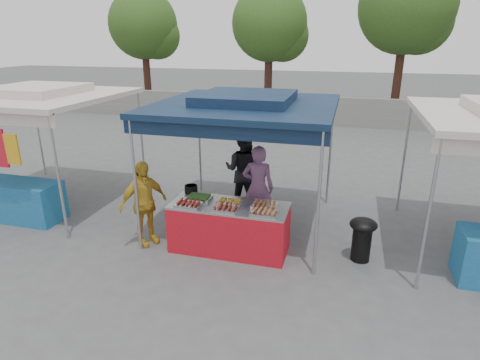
% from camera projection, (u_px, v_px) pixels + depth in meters
% --- Properties ---
extents(ground_plane, '(80.00, 80.00, 0.00)m').
position_uv_depth(ground_plane, '(231.00, 246.00, 7.13)').
color(ground_plane, '#4F4F51').
extents(back_wall, '(40.00, 0.25, 1.20)m').
position_uv_depth(back_wall, '(305.00, 110.00, 16.93)').
color(back_wall, slate).
rests_on(back_wall, ground_plane).
extents(main_canopy, '(3.20, 3.20, 2.57)m').
position_uv_depth(main_canopy, '(245.00, 104.00, 7.22)').
color(main_canopy, '#A5A6AB').
rests_on(main_canopy, ground_plane).
extents(neighbor_stall_left, '(3.20, 3.20, 2.57)m').
position_uv_depth(neighbor_stall_left, '(29.00, 136.00, 8.23)').
color(neighbor_stall_left, '#A5A6AB').
rests_on(neighbor_stall_left, ground_plane).
extents(tree_0, '(3.45, 3.38, 5.81)m').
position_uv_depth(tree_0, '(147.00, 28.00, 19.97)').
color(tree_0, '#391D16').
rests_on(tree_0, ground_plane).
extents(tree_1, '(3.44, 3.37, 5.79)m').
position_uv_depth(tree_1, '(273.00, 27.00, 17.99)').
color(tree_1, '#391D16').
rests_on(tree_1, ground_plane).
extents(tree_2, '(3.88, 3.88, 6.67)m').
position_uv_depth(tree_2, '(410.00, 10.00, 16.43)').
color(tree_2, '#391D16').
rests_on(tree_2, ground_plane).
extents(vendor_table, '(2.00, 0.80, 0.85)m').
position_uv_depth(vendor_table, '(229.00, 227.00, 6.90)').
color(vendor_table, '#AA0F1C').
rests_on(vendor_table, ground_plane).
extents(food_tray_fl, '(0.42, 0.30, 0.07)m').
position_uv_depth(food_tray_fl, '(189.00, 204.00, 6.69)').
color(food_tray_fl, '#B0B0B4').
rests_on(food_tray_fl, vendor_table).
extents(food_tray_fm, '(0.42, 0.30, 0.07)m').
position_uv_depth(food_tray_fm, '(225.00, 208.00, 6.53)').
color(food_tray_fm, '#B0B0B4').
rests_on(food_tray_fm, vendor_table).
extents(food_tray_fr, '(0.42, 0.30, 0.07)m').
position_uv_depth(food_tray_fr, '(264.00, 213.00, 6.37)').
color(food_tray_fr, '#B0B0B4').
rests_on(food_tray_fr, vendor_table).
extents(food_tray_bl, '(0.42, 0.30, 0.07)m').
position_uv_depth(food_tray_bl, '(199.00, 197.00, 6.97)').
color(food_tray_bl, '#B0B0B4').
rests_on(food_tray_bl, vendor_table).
extents(food_tray_bm, '(0.42, 0.30, 0.07)m').
position_uv_depth(food_tray_bm, '(230.00, 201.00, 6.81)').
color(food_tray_bm, '#B0B0B4').
rests_on(food_tray_bm, vendor_table).
extents(food_tray_br, '(0.42, 0.30, 0.07)m').
position_uv_depth(food_tray_br, '(264.00, 205.00, 6.65)').
color(food_tray_br, '#B0B0B4').
rests_on(food_tray_br, vendor_table).
extents(cooking_pot, '(0.23, 0.23, 0.14)m').
position_uv_depth(cooking_pot, '(191.00, 189.00, 7.27)').
color(cooking_pot, black).
rests_on(cooking_pot, vendor_table).
extents(skewer_cup, '(0.09, 0.09, 0.11)m').
position_uv_depth(skewer_cup, '(218.00, 207.00, 6.51)').
color(skewer_cup, '#A5A6AB').
rests_on(skewer_cup, vendor_table).
extents(wok_burner, '(0.45, 0.45, 0.75)m').
position_uv_depth(wok_burner, '(362.00, 236.00, 6.57)').
color(wok_burner, black).
rests_on(wok_burner, ground_plane).
extents(crate_left, '(0.47, 0.33, 0.28)m').
position_uv_depth(crate_left, '(217.00, 224.00, 7.68)').
color(crate_left, navy).
rests_on(crate_left, ground_plane).
extents(crate_right, '(0.56, 0.39, 0.33)m').
position_uv_depth(crate_right, '(253.00, 229.00, 7.40)').
color(crate_right, navy).
rests_on(crate_right, ground_plane).
extents(crate_stacked, '(0.52, 0.36, 0.31)m').
position_uv_depth(crate_stacked, '(253.00, 213.00, 7.29)').
color(crate_stacked, navy).
rests_on(crate_stacked, crate_right).
extents(vendor_woman, '(0.62, 0.42, 1.65)m').
position_uv_depth(vendor_woman, '(258.00, 188.00, 7.57)').
color(vendor_woman, '#794D73').
rests_on(vendor_woman, ground_plane).
extents(helper_man, '(0.89, 0.72, 1.73)m').
position_uv_depth(helper_man, '(244.00, 170.00, 8.47)').
color(helper_man, black).
rests_on(helper_man, ground_plane).
extents(customer_person, '(0.80, 0.96, 1.54)m').
position_uv_depth(customer_person, '(144.00, 204.00, 7.00)').
color(customer_person, gold).
rests_on(customer_person, ground_plane).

